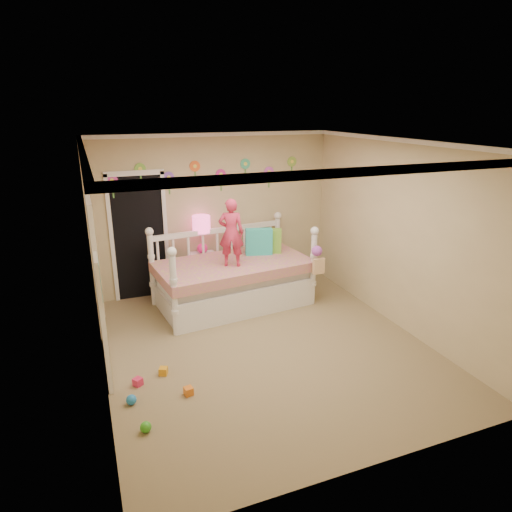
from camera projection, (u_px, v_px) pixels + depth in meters
name	position (u px, v px, depth m)	size (l,w,h in m)	color
floor	(265.00, 346.00, 5.90)	(4.00, 4.50, 0.01)	#7F684C
ceiling	(267.00, 143.00, 5.08)	(4.00, 4.50, 0.01)	white
back_wall	(215.00, 213.00, 7.48)	(4.00, 0.01, 2.60)	tan
left_wall	(93.00, 273.00, 4.80)	(0.01, 4.50, 2.60)	tan
right_wall	(400.00, 236.00, 6.18)	(0.01, 4.50, 2.60)	tan
crown_molding	(267.00, 145.00, 5.09)	(4.00, 4.50, 0.06)	white
daybed	(233.00, 266.00, 6.97)	(2.37, 1.28, 1.29)	white
pillow_turquoise	(259.00, 242.00, 7.21)	(0.42, 0.15, 0.42)	#25BCB0
pillow_lime	(268.00, 241.00, 7.31)	(0.41, 0.15, 0.39)	#73BA38
child	(231.00, 233.00, 6.60)	(0.37, 0.24, 1.02)	#CD2E50
nightstand	(203.00, 273.00, 7.53)	(0.41, 0.31, 0.68)	white
table_lamp	(202.00, 229.00, 7.29)	(0.29, 0.29, 0.64)	#F42086
closet_doorway	(139.00, 236.00, 7.12)	(0.90, 0.04, 2.07)	black
flower_decals	(208.00, 175.00, 7.23)	(3.40, 0.02, 0.50)	#B2668C
mirror_closet	(98.00, 284.00, 5.16)	(0.07, 1.30, 2.10)	white
wall_picture	(98.00, 280.00, 3.94)	(0.05, 0.34, 0.42)	white
hanging_bag	(317.00, 261.00, 6.76)	(0.20, 0.16, 0.36)	beige
toy_scatter	(162.00, 385.00, 4.99)	(0.80, 1.30, 0.11)	#996666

